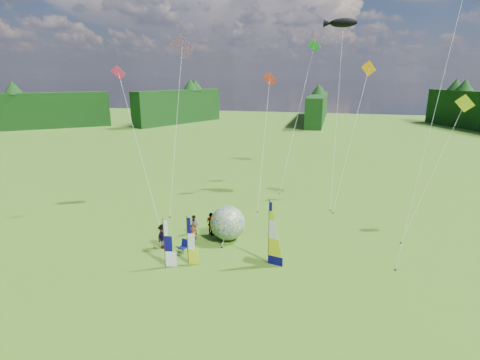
% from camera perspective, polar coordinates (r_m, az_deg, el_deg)
% --- Properties ---
extents(ground, '(220.00, 220.00, 0.00)m').
position_cam_1_polar(ground, '(23.73, -0.04, -15.68)').
color(ground, '#558311').
rests_on(ground, ground).
extents(treeline_ring, '(210.00, 210.00, 8.00)m').
position_cam_1_polar(treeline_ring, '(21.91, -0.04, -6.72)').
color(treeline_ring, '#0E340B').
rests_on(treeline_ring, ground).
extents(feather_banner_main, '(1.20, 0.37, 4.44)m').
position_cam_1_polar(feather_banner_main, '(25.18, 4.40, -8.09)').
color(feather_banner_main, '#090752').
rests_on(feather_banner_main, ground).
extents(side_banner_left, '(0.95, 0.19, 3.37)m').
position_cam_1_polar(side_banner_left, '(25.48, -8.00, -9.22)').
color(side_banner_left, '#CADD13').
rests_on(side_banner_left, ground).
extents(side_banner_far, '(0.99, 0.29, 3.33)m').
position_cam_1_polar(side_banner_far, '(25.43, -11.47, -9.50)').
color(side_banner_far, white).
rests_on(side_banner_far, ground).
extents(bol_inflatable, '(2.81, 2.81, 2.69)m').
position_cam_1_polar(bol_inflatable, '(29.05, -1.89, -6.57)').
color(bol_inflatable, '#0021A1').
rests_on(bol_inflatable, ground).
extents(spectator_a, '(0.72, 0.60, 1.67)m').
position_cam_1_polar(spectator_a, '(28.44, -7.18, -8.32)').
color(spectator_a, '#66594C').
rests_on(spectator_a, ground).
extents(spectator_b, '(0.79, 0.40, 1.61)m').
position_cam_1_polar(spectator_b, '(30.32, -6.97, -6.81)').
color(spectator_b, '#66594C').
rests_on(spectator_b, ground).
extents(spectator_c, '(0.59, 1.25, 1.87)m').
position_cam_1_polar(spectator_c, '(28.34, -11.66, -8.40)').
color(spectator_c, '#66594C').
rests_on(spectator_c, ground).
extents(spectator_d, '(1.15, 1.02, 1.88)m').
position_cam_1_polar(spectator_d, '(30.03, -4.43, -6.68)').
color(spectator_d, '#66594C').
rests_on(spectator_d, ground).
extents(camp_chair, '(0.71, 0.71, 0.99)m').
position_cam_1_polar(camp_chair, '(27.54, -8.71, -10.00)').
color(camp_chair, '#080C46').
rests_on(camp_chair, ground).
extents(kite_whale, '(3.60, 14.26, 19.46)m').
position_cam_1_polar(kite_whale, '(39.79, 14.69, 11.44)').
color(kite_whale, black).
rests_on(kite_whale, ground).
extents(kite_rainbow_delta, '(6.72, 12.23, 17.14)m').
position_cam_1_polar(kite_rainbow_delta, '(35.91, -9.77, 9.45)').
color(kite_rainbow_delta, '#D94237').
rests_on(kite_rainbow_delta, ground).
extents(kite_parafoil, '(10.92, 12.45, 20.48)m').
position_cam_1_polar(kite_parafoil, '(27.83, 27.43, 9.62)').
color(kite_parafoil, '#A42100').
rests_on(kite_parafoil, ground).
extents(small_kite_red, '(3.54, 11.34, 13.19)m').
position_cam_1_polar(small_kite_red, '(37.52, 3.70, 6.86)').
color(small_kite_red, '#EC3B2F').
rests_on(small_kite_red, ground).
extents(small_kite_orange, '(8.01, 11.38, 14.29)m').
position_cam_1_polar(small_kite_orange, '(37.89, 16.71, 7.16)').
color(small_kite_orange, orange).
rests_on(small_kite_orange, ground).
extents(small_kite_yellow, '(7.89, 9.27, 11.37)m').
position_cam_1_polar(small_kite_yellow, '(33.04, 27.57, 2.26)').
color(small_kite_yellow, '#FFF91C').
rests_on(small_kite_yellow, ground).
extents(small_kite_pink, '(9.83, 9.37, 13.60)m').
position_cam_1_polar(small_kite_pink, '(33.07, -15.22, 5.50)').
color(small_kite_pink, '#D02250').
rests_on(small_kite_pink, ground).
extents(small_kite_green, '(6.79, 12.72, 16.93)m').
position_cam_1_polar(small_kite_green, '(43.39, 8.80, 10.40)').
color(small_kite_green, green).
rests_on(small_kite_green, ground).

